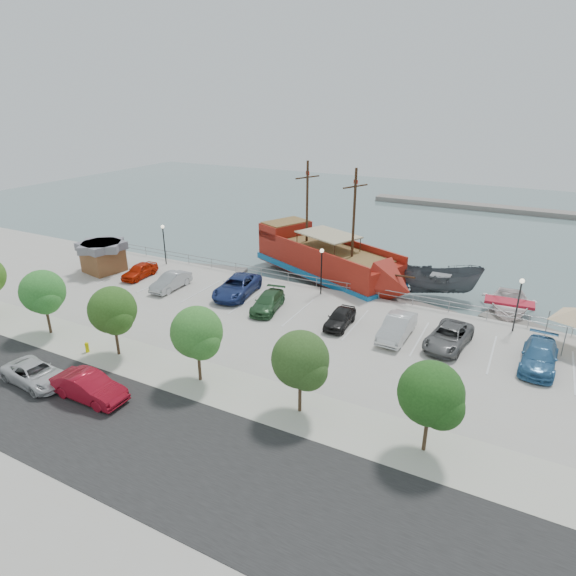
% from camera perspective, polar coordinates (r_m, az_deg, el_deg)
% --- Properties ---
extents(ground, '(160.00, 160.00, 0.00)m').
position_cam_1_polar(ground, '(38.74, -0.05, -5.36)').
color(ground, slate).
extents(land_slab, '(100.00, 58.00, 1.20)m').
position_cam_1_polar(land_slab, '(25.40, -24.72, -23.63)').
color(land_slab, '#AEA89B').
rests_on(land_slab, ground).
extents(street, '(100.00, 8.00, 0.04)m').
position_cam_1_polar(street, '(27.29, -16.52, -16.97)').
color(street, black).
rests_on(street, land_slab).
extents(sidewalk, '(100.00, 4.00, 0.05)m').
position_cam_1_polar(sidewalk, '(30.91, -8.83, -11.15)').
color(sidewalk, beige).
rests_on(sidewalk, land_slab).
extents(seawall_railing, '(50.00, 0.06, 1.00)m').
position_cam_1_polar(seawall_railing, '(44.57, 4.59, 0.48)').
color(seawall_railing, gray).
rests_on(seawall_railing, land_slab).
extents(far_shore, '(40.00, 3.00, 0.80)m').
position_cam_1_polar(far_shore, '(87.48, 23.32, 8.68)').
color(far_shore, gray).
rests_on(far_shore, ground).
extents(pirate_ship, '(19.52, 12.52, 12.23)m').
position_cam_1_polar(pirate_ship, '(48.38, 5.64, 2.85)').
color(pirate_ship, maroon).
rests_on(pirate_ship, ground).
extents(patrol_boat, '(8.08, 4.98, 2.93)m').
position_cam_1_polar(patrol_boat, '(46.98, 17.55, 0.56)').
color(patrol_boat, '#4C5156').
rests_on(patrol_boat, ground).
extents(speedboat, '(5.13, 6.94, 1.39)m').
position_cam_1_polar(speedboat, '(45.94, 24.69, -2.01)').
color(speedboat, white).
rests_on(speedboat, ground).
extents(dock_west, '(7.46, 3.56, 0.41)m').
position_cam_1_polar(dock_west, '(52.69, -8.85, 2.17)').
color(dock_west, slate).
rests_on(dock_west, ground).
extents(dock_mid, '(7.95, 3.73, 0.44)m').
position_cam_1_polar(dock_mid, '(44.23, 14.29, -2.17)').
color(dock_mid, slate).
rests_on(dock_mid, ground).
extents(dock_east, '(7.82, 4.97, 0.43)m').
position_cam_1_polar(dock_east, '(43.44, 26.58, -4.38)').
color(dock_east, slate).
rests_on(dock_east, ground).
extents(shed, '(4.36, 4.36, 3.06)m').
position_cam_1_polar(shed, '(52.23, -21.09, 3.57)').
color(shed, brown).
rests_on(shed, land_slab).
extents(street_van, '(4.96, 2.61, 1.33)m').
position_cam_1_polar(street_van, '(34.12, -27.76, -8.99)').
color(street_van, silver).
rests_on(street_van, street).
extents(street_sedan, '(4.85, 1.71, 1.59)m').
position_cam_1_polar(street_sedan, '(31.13, -22.51, -10.78)').
color(street_sedan, maroon).
rests_on(street_sedan, street).
extents(fire_hydrant, '(0.27, 0.27, 0.79)m').
position_cam_1_polar(fire_hydrant, '(36.55, -22.73, -6.46)').
color(fire_hydrant, '#ECE803').
rests_on(fire_hydrant, sidewalk).
extents(lamp_post_left, '(0.36, 0.36, 4.28)m').
position_cam_1_polar(lamp_post_left, '(52.10, -14.53, 5.82)').
color(lamp_post_left, black).
rests_on(lamp_post_left, land_slab).
extents(lamp_post_mid, '(0.36, 0.36, 4.28)m').
position_cam_1_polar(lamp_post_mid, '(42.62, 3.99, 2.94)').
color(lamp_post_mid, black).
rests_on(lamp_post_mid, land_slab).
extents(lamp_post_right, '(0.36, 0.36, 4.28)m').
position_cam_1_polar(lamp_post_right, '(39.52, 25.73, -0.82)').
color(lamp_post_right, black).
rests_on(lamp_post_right, land_slab).
extents(tree_b, '(3.30, 3.20, 5.00)m').
position_cam_1_polar(tree_b, '(39.34, -27.01, -0.59)').
color(tree_b, '#473321').
rests_on(tree_b, sidewalk).
extents(tree_c, '(3.30, 3.20, 5.00)m').
position_cam_1_polar(tree_c, '(34.14, -19.98, -2.70)').
color(tree_c, '#473321').
rests_on(tree_c, sidewalk).
extents(tree_d, '(3.30, 3.20, 5.00)m').
position_cam_1_polar(tree_d, '(29.68, -10.62, -5.43)').
color(tree_d, '#473321').
rests_on(tree_d, sidewalk).
extents(tree_e, '(3.30, 3.20, 5.00)m').
position_cam_1_polar(tree_e, '(26.36, 1.68, -8.75)').
color(tree_e, '#473321').
rests_on(tree_e, sidewalk).
extents(tree_f, '(3.30, 3.20, 5.00)m').
position_cam_1_polar(tree_f, '(24.64, 16.84, -12.22)').
color(tree_f, '#473321').
rests_on(tree_f, sidewalk).
extents(parked_car_a, '(1.92, 4.25, 1.42)m').
position_cam_1_polar(parked_car_a, '(49.51, -17.18, 1.98)').
color(parked_car_a, '#BD1E05').
rests_on(parked_car_a, land_slab).
extents(parked_car_b, '(1.63, 4.51, 1.48)m').
position_cam_1_polar(parked_car_b, '(45.74, -13.72, 0.76)').
color(parked_car_b, '#A3A5A7').
rests_on(parked_car_b, land_slab).
extents(parked_car_c, '(3.59, 6.32, 1.66)m').
position_cam_1_polar(parked_car_c, '(43.23, -6.07, 0.17)').
color(parked_car_c, navy).
rests_on(parked_car_c, land_slab).
extents(parked_car_d, '(2.76, 5.04, 1.38)m').
position_cam_1_polar(parked_car_d, '(40.19, -2.41, -1.66)').
color(parked_car_d, '#2C5731').
rests_on(parked_car_d, land_slab).
extents(parked_car_e, '(1.73, 4.08, 1.37)m').
position_cam_1_polar(parked_car_e, '(37.57, 6.18, -3.53)').
color(parked_car_e, black).
rests_on(parked_car_e, land_slab).
extents(parked_car_f, '(1.90, 5.06, 1.65)m').
position_cam_1_polar(parked_car_f, '(36.49, 12.79, -4.55)').
color(parked_car_f, silver).
rests_on(parked_car_f, land_slab).
extents(parked_car_g, '(3.11, 5.57, 1.47)m').
position_cam_1_polar(parked_car_g, '(36.30, 18.48, -5.49)').
color(parked_car_g, '#5D5D5D').
rests_on(parked_car_g, land_slab).
extents(parked_car_h, '(2.41, 5.39, 1.54)m').
position_cam_1_polar(parked_car_h, '(35.98, 27.62, -7.18)').
color(parked_car_h, '#316796').
rests_on(parked_car_h, land_slab).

